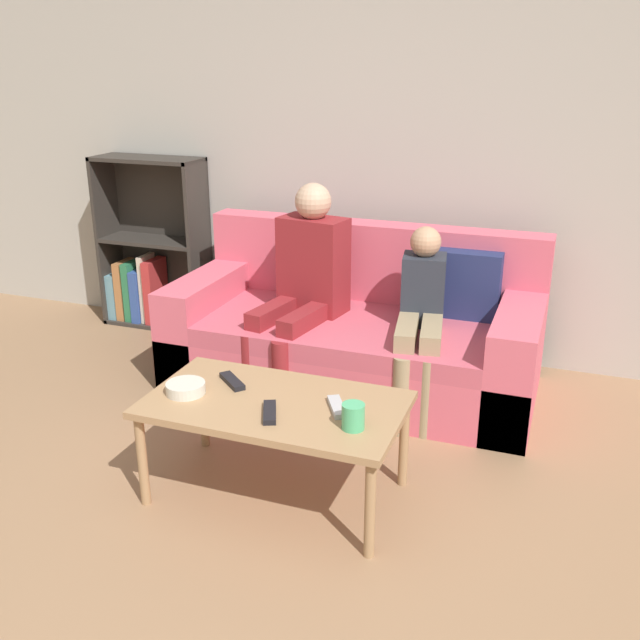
# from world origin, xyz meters

# --- Properties ---
(wall_back) EXTENTS (12.00, 0.06, 2.60)m
(wall_back) POSITION_xyz_m (0.00, 2.64, 1.30)
(wall_back) COLOR #B7B2A8
(wall_back) RESTS_ON ground_plane
(couch) EXTENTS (1.94, 0.91, 0.83)m
(couch) POSITION_xyz_m (-0.08, 2.04, 0.27)
(couch) COLOR #DB5B70
(couch) RESTS_ON ground_plane
(bookshelf) EXTENTS (0.71, 0.28, 1.12)m
(bookshelf) POSITION_xyz_m (-1.67, 2.49, 0.44)
(bookshelf) COLOR #332D28
(bookshelf) RESTS_ON ground_plane
(coffee_table) EXTENTS (1.02, 0.58, 0.43)m
(coffee_table) POSITION_xyz_m (-0.07, 0.88, 0.38)
(coffee_table) COLOR #A87F56
(coffee_table) RESTS_ON ground_plane
(person_adult) EXTENTS (0.43, 0.67, 1.09)m
(person_adult) POSITION_xyz_m (-0.35, 1.95, 0.62)
(person_adult) COLOR maroon
(person_adult) RESTS_ON ground_plane
(person_child) EXTENTS (0.31, 0.65, 0.91)m
(person_child) POSITION_xyz_m (0.29, 1.90, 0.50)
(person_child) COLOR #9E8966
(person_child) RESTS_ON ground_plane
(cup_near) EXTENTS (0.09, 0.09, 0.10)m
(cup_near) POSITION_xyz_m (0.29, 0.78, 0.47)
(cup_near) COLOR #4CB77A
(cup_near) RESTS_ON coffee_table
(tv_remote_0) EXTENTS (0.13, 0.17, 0.02)m
(tv_remote_0) POSITION_xyz_m (0.19, 0.90, 0.44)
(tv_remote_0) COLOR #B7B7BC
(tv_remote_0) RESTS_ON coffee_table
(tv_remote_1) EXTENTS (0.16, 0.15, 0.02)m
(tv_remote_1) POSITION_xyz_m (-0.30, 0.97, 0.44)
(tv_remote_1) COLOR black
(tv_remote_1) RESTS_ON coffee_table
(tv_remote_2) EXTENTS (0.11, 0.18, 0.02)m
(tv_remote_2) POSITION_xyz_m (-0.04, 0.77, 0.44)
(tv_remote_2) COLOR black
(tv_remote_2) RESTS_ON coffee_table
(snack_bowl) EXTENTS (0.16, 0.16, 0.05)m
(snack_bowl) POSITION_xyz_m (-0.43, 0.82, 0.45)
(snack_bowl) COLOR beige
(snack_bowl) RESTS_ON coffee_table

